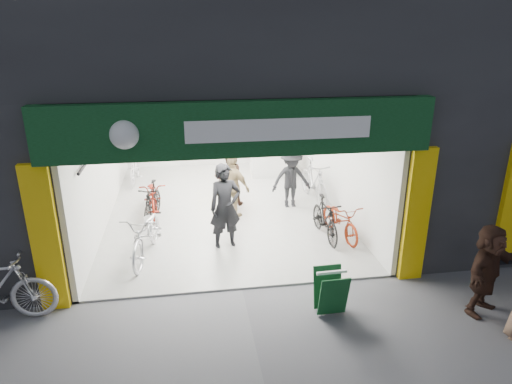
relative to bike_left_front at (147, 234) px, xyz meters
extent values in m
plane|color=#56565B|center=(1.80, -1.56, -0.53)|extent=(60.00, 60.00, 0.00)
cube|color=#232326|center=(-3.70, 3.44, 1.22)|extent=(5.00, 10.00, 3.50)
cube|color=#232326|center=(7.80, 3.44, 1.22)|extent=(6.00, 10.00, 3.50)
cube|color=#9E9E99|center=(1.80, 2.44, -0.51)|extent=(6.00, 8.00, 0.04)
cube|color=silver|center=(1.80, 6.54, 1.07)|extent=(6.00, 0.20, 3.20)
cube|color=silver|center=(-1.15, 2.44, 1.07)|extent=(0.10, 8.00, 3.20)
cube|color=silver|center=(4.75, 2.44, 1.07)|extent=(0.10, 8.00, 3.20)
cube|color=white|center=(1.80, 2.44, 2.72)|extent=(6.00, 8.00, 0.10)
cube|color=black|center=(1.80, -1.46, 2.82)|extent=(6.00, 0.30, 0.30)
cube|color=#0B3310|center=(1.80, -1.68, 2.52)|extent=(6.40, 0.25, 0.90)
cube|color=white|center=(2.40, -1.82, 2.52)|extent=(3.00, 0.02, 0.35)
cube|color=yellow|center=(-1.45, -1.62, 0.77)|extent=(0.45, 0.12, 2.60)
cube|color=yellow|center=(5.05, -1.62, 0.77)|extent=(0.45, 0.12, 2.60)
cylinder|color=black|center=(-1.02, 1.84, 1.57)|extent=(0.06, 5.00, 0.06)
cube|color=silver|center=(3.60, 4.94, -0.03)|extent=(1.40, 0.60, 1.00)
cube|color=white|center=(1.80, -0.36, 2.65)|extent=(1.30, 0.35, 0.04)
cube|color=white|center=(1.80, 1.44, 2.65)|extent=(1.30, 0.35, 0.04)
cube|color=white|center=(1.80, 3.24, 2.65)|extent=(1.30, 0.35, 0.04)
cube|color=white|center=(1.80, 5.04, 2.65)|extent=(1.30, 0.35, 0.04)
imported|color=#BDBCC2|center=(0.00, 0.00, 0.00)|extent=(1.05, 2.12, 1.07)
imported|color=black|center=(0.00, 1.97, -0.05)|extent=(0.73, 1.66, 0.96)
imported|color=maroon|center=(0.00, 2.35, -0.06)|extent=(0.78, 1.84, 0.94)
imported|color=silver|center=(-0.70, 4.94, -0.04)|extent=(0.54, 1.65, 0.98)
imported|color=black|center=(3.93, 0.32, -0.05)|extent=(0.53, 1.63, 0.97)
imported|color=maroon|center=(4.30, 0.32, -0.10)|extent=(0.83, 1.71, 0.86)
imported|color=#ABABB0|center=(4.30, 2.60, 0.05)|extent=(0.72, 1.99, 1.17)
imported|color=black|center=(1.66, 0.21, 0.42)|extent=(0.77, 0.59, 1.90)
imported|color=#3A231A|center=(1.98, 2.64, 0.25)|extent=(0.78, 0.61, 1.56)
imported|color=black|center=(3.57, 2.22, 0.27)|extent=(1.07, 0.67, 1.60)
imported|color=#8A7450|center=(2.00, 1.79, 0.29)|extent=(0.98, 0.96, 1.65)
imported|color=#331F17|center=(5.73, -2.83, 0.27)|extent=(1.51, 1.18, 1.60)
cube|color=#10431E|center=(3.19, -2.63, -0.13)|extent=(0.50, 0.20, 0.75)
cube|color=#10431E|center=(3.18, -2.31, -0.13)|extent=(0.50, 0.20, 0.75)
cube|color=white|center=(3.18, -2.47, 0.24)|extent=(0.52, 0.06, 0.04)
camera|label=1|loc=(0.93, -8.80, 4.10)|focal=32.00mm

